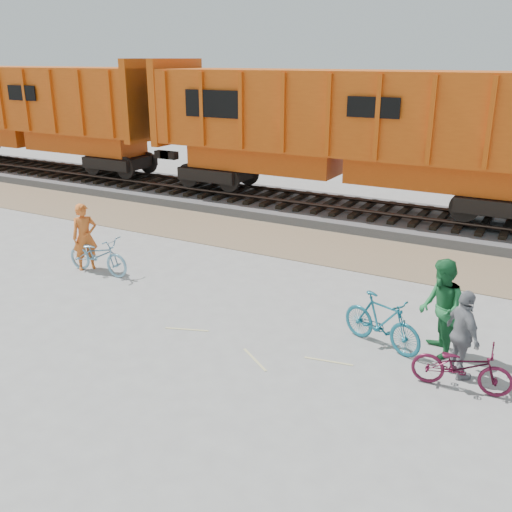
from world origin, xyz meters
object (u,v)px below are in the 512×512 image
at_px(bicycle_blue, 98,255).
at_px(person_woman, 463,335).
at_px(hopper_car_left, 32,109).
at_px(person_man, 441,309).
at_px(bicycle_teal, 382,321).
at_px(bicycle_maroon, 462,366).
at_px(person_solo, 85,237).
at_px(hopper_car_center, 345,128).

relative_size(bicycle_blue, person_woman, 1.17).
bearing_deg(hopper_car_left, person_man, -22.65).
relative_size(hopper_car_left, bicycle_teal, 8.10).
distance_m(person_man, person_woman, 0.80).
relative_size(bicycle_maroon, person_man, 0.87).
bearing_deg(bicycle_blue, person_woman, -95.55).
bearing_deg(hopper_car_left, person_solo, -36.29).
bearing_deg(bicycle_blue, person_solo, 77.81).
xyz_separation_m(hopper_car_left, bicycle_blue, (11.60, -8.25, -2.52)).
bearing_deg(bicycle_teal, person_woman, -86.09).
xyz_separation_m(hopper_car_left, bicycle_maroon, (20.69, -9.39, -2.58)).
bearing_deg(hopper_car_center, bicycle_teal, -64.55).
bearing_deg(person_woman, bicycle_teal, 35.22).
relative_size(person_man, person_woman, 1.16).
bearing_deg(bicycle_teal, person_man, -59.60).
bearing_deg(hopper_car_left, bicycle_maroon, -24.41).
relative_size(hopper_car_left, hopper_car_center, 1.00).
height_order(hopper_car_center, person_woman, hopper_car_center).
distance_m(bicycle_teal, person_man, 1.10).
relative_size(bicycle_blue, person_solo, 1.08).
bearing_deg(person_man, hopper_car_center, -173.34).
relative_size(hopper_car_center, person_man, 7.58).
xyz_separation_m(bicycle_blue, bicycle_teal, (7.48, -0.32, 0.03)).
height_order(bicycle_blue, person_solo, person_solo).
bearing_deg(person_woman, person_solo, 45.38).
xyz_separation_m(bicycle_blue, person_man, (8.48, -0.12, 0.43)).
bearing_deg(person_man, person_solo, -116.01).
bearing_deg(hopper_car_center, bicycle_maroon, -58.78).
distance_m(hopper_car_center, bicycle_blue, 9.27).
xyz_separation_m(hopper_car_left, person_man, (20.08, -8.38, -2.08)).
relative_size(hopper_car_left, person_man, 7.58).
height_order(hopper_car_left, hopper_car_center, same).
relative_size(person_solo, person_woman, 1.09).
bearing_deg(person_solo, hopper_car_left, 88.71).
bearing_deg(person_man, person_woman, 15.18).
height_order(bicycle_blue, bicycle_maroon, bicycle_blue).
bearing_deg(bicycle_blue, bicycle_maroon, -97.99).
bearing_deg(bicycle_maroon, hopper_car_left, 60.00).
bearing_deg(person_solo, person_man, -56.43).
bearing_deg(person_woman, bicycle_blue, 45.73).
relative_size(person_solo, person_man, 0.94).
xyz_separation_m(hopper_car_center, bicycle_maroon, (5.69, -9.39, -2.58)).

